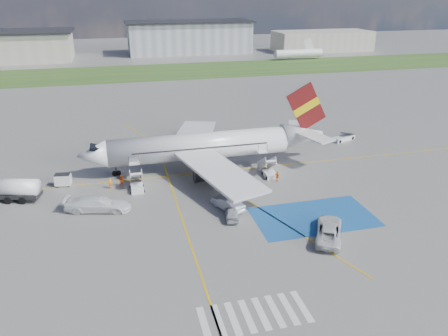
# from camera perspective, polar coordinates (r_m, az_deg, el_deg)

# --- Properties ---
(ground) EXTENTS (400.00, 400.00, 0.00)m
(ground) POSITION_cam_1_polar(r_m,az_deg,el_deg) (52.48, -0.21, -5.65)
(ground) COLOR #60605E
(ground) RESTS_ON ground
(grass_strip) EXTENTS (400.00, 30.00, 0.01)m
(grass_strip) POSITION_cam_1_polar(r_m,az_deg,el_deg) (142.49, -9.73, 12.22)
(grass_strip) COLOR #2D4C1E
(grass_strip) RESTS_ON ground
(taxiway_line_main) EXTENTS (120.00, 0.20, 0.01)m
(taxiway_line_main) POSITION_cam_1_polar(r_m,az_deg,el_deg) (63.04, -2.86, -0.64)
(taxiway_line_main) COLOR gold
(taxiway_line_main) RESTS_ON ground
(taxiway_line_cross) EXTENTS (0.20, 60.00, 0.01)m
(taxiway_line_cross) POSITION_cam_1_polar(r_m,az_deg,el_deg) (43.24, -3.51, -12.49)
(taxiway_line_cross) COLOR gold
(taxiway_line_cross) RESTS_ON ground
(taxiway_line_diag) EXTENTS (20.71, 56.45, 0.01)m
(taxiway_line_diag) POSITION_cam_1_polar(r_m,az_deg,el_deg) (63.04, -2.86, -0.64)
(taxiway_line_diag) COLOR gold
(taxiway_line_diag) RESTS_ON ground
(staging_box) EXTENTS (14.00, 8.00, 0.01)m
(staging_box) POSITION_cam_1_polar(r_m,az_deg,el_deg) (52.29, 11.63, -6.27)
(staging_box) COLOR #174C8C
(staging_box) RESTS_ON ground
(crosswalk) EXTENTS (9.00, 4.00, 0.01)m
(crosswalk) POSITION_cam_1_polar(r_m,az_deg,el_deg) (37.75, 3.98, -18.58)
(crosswalk) COLOR silver
(crosswalk) RESTS_ON ground
(terminal_centre) EXTENTS (48.00, 18.00, 12.00)m
(terminal_centre) POSITION_cam_1_polar(r_m,az_deg,el_deg) (183.52, -4.56, 16.61)
(terminal_centre) COLOR gray
(terminal_centre) RESTS_ON ground
(terminal_east) EXTENTS (40.00, 16.00, 8.00)m
(terminal_east) POSITION_cam_1_polar(r_m,az_deg,el_deg) (194.28, 12.69, 15.89)
(terminal_east) COLOR #A09A8A
(terminal_east) RESTS_ON ground
(airliner) EXTENTS (36.81, 32.95, 11.92)m
(airliner) POSITION_cam_1_polar(r_m,az_deg,el_deg) (63.92, -1.95, 2.97)
(airliner) COLOR silver
(airliner) RESTS_ON ground
(airstairs_fwd) EXTENTS (1.90, 5.20, 3.60)m
(airstairs_fwd) POSITION_cam_1_polar(r_m,az_deg,el_deg) (58.80, -11.33, -2.19)
(airstairs_fwd) COLOR silver
(airstairs_fwd) RESTS_ON ground
(airstairs_aft) EXTENTS (1.90, 5.20, 3.60)m
(airstairs_aft) POSITION_cam_1_polar(r_m,az_deg,el_deg) (62.15, 5.90, -0.47)
(airstairs_aft) COLOR silver
(airstairs_aft) RESTS_ON ground
(fuel_tanker) EXTENTS (8.69, 4.50, 2.87)m
(fuel_tanker) POSITION_cam_1_polar(r_m,az_deg,el_deg) (60.98, -26.57, -2.74)
(fuel_tanker) COLOR black
(fuel_tanker) RESTS_ON ground
(gpu_cart) EXTENTS (2.22, 1.60, 1.71)m
(gpu_cart) POSITION_cam_1_polar(r_m,az_deg,el_deg) (62.53, -20.27, -1.53)
(gpu_cart) COLOR silver
(gpu_cart) RESTS_ON ground
(belt_loader) EXTENTS (4.96, 3.14, 1.44)m
(belt_loader) POSITION_cam_1_polar(r_m,az_deg,el_deg) (79.25, 15.33, 3.77)
(belt_loader) COLOR silver
(belt_loader) RESTS_ON ground
(car_silver_a) EXTENTS (2.36, 4.18, 1.34)m
(car_silver_a) POSITION_cam_1_polar(r_m,az_deg,el_deg) (50.72, 1.02, -5.86)
(car_silver_a) COLOR #A5A7AC
(car_silver_a) RESTS_ON ground
(car_silver_b) EXTENTS (3.51, 5.05, 1.58)m
(car_silver_b) POSITION_cam_1_polar(r_m,az_deg,el_deg) (52.58, 0.46, -4.62)
(car_silver_b) COLOR #A8AAAF
(car_silver_b) RESTS_ON ground
(van_white_a) EXTENTS (4.92, 6.12, 2.09)m
(van_white_a) POSITION_cam_1_polar(r_m,az_deg,el_deg) (48.25, 13.56, -7.65)
(van_white_a) COLOR silver
(van_white_a) RESTS_ON ground
(van_white_b) EXTENTS (6.29, 3.78, 2.31)m
(van_white_b) POSITION_cam_1_polar(r_m,az_deg,el_deg) (54.22, -16.24, -4.28)
(van_white_b) COLOR white
(van_white_b) RESTS_ON ground
(crew_fwd) EXTENTS (0.63, 0.66, 1.53)m
(crew_fwd) POSITION_cam_1_polar(r_m,az_deg,el_deg) (59.83, -14.59, -1.91)
(crew_fwd) COLOR orange
(crew_fwd) RESTS_ON ground
(crew_nose) EXTENTS (0.96, 0.92, 1.55)m
(crew_nose) POSITION_cam_1_polar(r_m,az_deg,el_deg) (60.11, -13.22, -1.64)
(crew_nose) COLOR #EB580C
(crew_nose) RESTS_ON ground
(crew_aft) EXTENTS (0.73, 0.96, 1.52)m
(crew_aft) POSITION_cam_1_polar(r_m,az_deg,el_deg) (60.37, 6.97, -1.09)
(crew_aft) COLOR orange
(crew_aft) RESTS_ON ground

